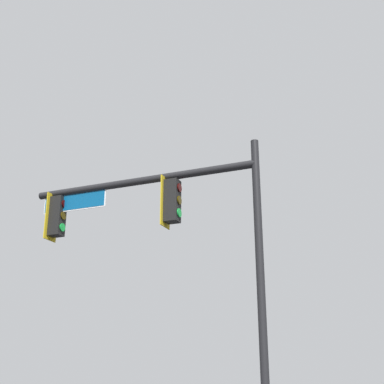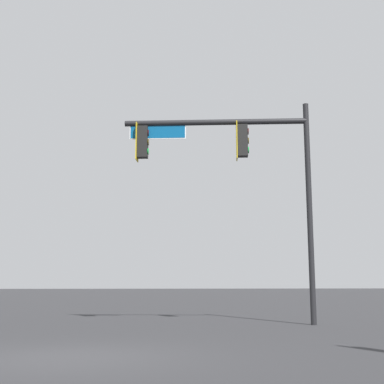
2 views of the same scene
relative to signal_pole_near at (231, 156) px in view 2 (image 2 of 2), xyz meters
The scene contains 2 objects.
ground_plane 10.35m from the signal_pole_near, 55.38° to the left, with size 400.00×400.00×0.00m, color #2D2D30.
signal_pole_near is the anchor object (origin of this frame).
Camera 2 is at (-0.24, 9.85, 1.24)m, focal length 50.00 mm.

